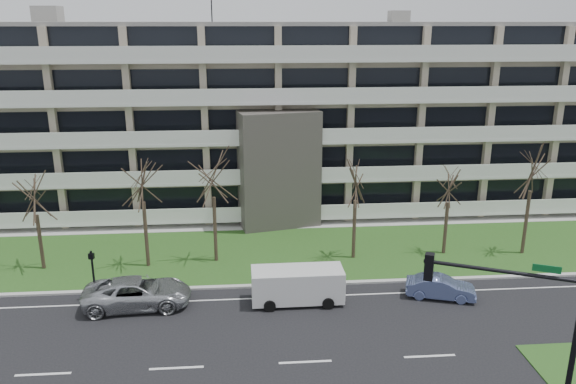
{
  "coord_description": "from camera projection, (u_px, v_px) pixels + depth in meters",
  "views": [
    {
      "loc": [
        -2.64,
        -22.75,
        15.4
      ],
      "look_at": [
        -0.01,
        10.0,
        5.33
      ],
      "focal_mm": 35.0,
      "sensor_mm": 36.0,
      "label": 1
    }
  ],
  "objects": [
    {
      "name": "silver_pickup",
      "position": [
        137.0,
        293.0,
        31.34
      ],
      "size": [
        6.07,
        3.07,
        1.65
      ],
      "primitive_type": "imported",
      "rotation": [
        0.0,
        0.0,
        1.63
      ],
      "color": "#AEB0B5",
      "rests_on": "ground"
    },
    {
      "name": "apartment_building",
      "position": [
        274.0,
        115.0,
        48.3
      ],
      "size": [
        60.5,
        15.1,
        18.75
      ],
      "color": "tan",
      "rests_on": "ground"
    },
    {
      "name": "lane_edge_line",
      "position": [
        293.0,
        297.0,
        32.59
      ],
      "size": [
        90.0,
        0.12,
        0.01
      ],
      "primitive_type": "cube",
      "color": "white",
      "rests_on": "ground"
    },
    {
      "name": "tree_5",
      "position": [
        450.0,
        182.0,
        37.19
      ],
      "size": [
        3.31,
        3.31,
        6.62
      ],
      "color": "#382B21",
      "rests_on": "ground"
    },
    {
      "name": "tree_3",
      "position": [
        213.0,
        171.0,
        35.66
      ],
      "size": [
        4.0,
        4.0,
        8.0
      ],
      "color": "#382B21",
      "rests_on": "ground"
    },
    {
      "name": "pedestrian_signal",
      "position": [
        93.0,
        269.0,
        31.63
      ],
      "size": [
        0.32,
        0.27,
        3.07
      ],
      "rotation": [
        0.0,
        0.0,
        -0.17
      ],
      "color": "black",
      "rests_on": "ground"
    },
    {
      "name": "sidewalk",
      "position": [
        280.0,
        225.0,
        44.02
      ],
      "size": [
        90.0,
        2.0,
        0.08
      ],
      "primitive_type": "cube",
      "color": "#B2B2AD",
      "rests_on": "ground"
    },
    {
      "name": "tree_2",
      "position": [
        141.0,
        176.0,
        34.89
      ],
      "size": [
        3.95,
        3.95,
        7.91
      ],
      "color": "#382B21",
      "rests_on": "ground"
    },
    {
      "name": "tree_6",
      "position": [
        533.0,
        165.0,
        36.85
      ],
      "size": [
        4.04,
        4.04,
        8.08
      ],
      "color": "#382B21",
      "rests_on": "ground"
    },
    {
      "name": "white_van",
      "position": [
        299.0,
        283.0,
        31.71
      ],
      "size": [
        5.21,
        2.18,
        2.01
      ],
      "rotation": [
        0.0,
        0.0,
        0.01
      ],
      "color": "silver",
      "rests_on": "ground"
    },
    {
      "name": "tree_1",
      "position": [
        34.0,
        193.0,
        34.83
      ],
      "size": [
        3.29,
        3.29,
        6.59
      ],
      "color": "#382B21",
      "rests_on": "ground"
    },
    {
      "name": "tree_4",
      "position": [
        356.0,
        177.0,
        36.3
      ],
      "size": [
        3.67,
        3.67,
        7.33
      ],
      "color": "#382B21",
      "rests_on": "ground"
    },
    {
      "name": "blue_sedan",
      "position": [
        441.0,
        287.0,
        32.37
      ],
      "size": [
        4.16,
        2.43,
        1.3
      ],
      "primitive_type": "imported",
      "rotation": [
        0.0,
        0.0,
        1.28
      ],
      "color": "#697AB6",
      "rests_on": "ground"
    },
    {
      "name": "grass_verge",
      "position": [
        285.0,
        252.0,
        38.78
      ],
      "size": [
        90.0,
        10.0,
        0.06
      ],
      "primitive_type": "cube",
      "color": "#24501A",
      "rests_on": "ground"
    },
    {
      "name": "ground",
      "position": [
        305.0,
        362.0,
        26.4
      ],
      "size": [
        160.0,
        160.0,
        0.0
      ],
      "primitive_type": "plane",
      "color": "black",
      "rests_on": "ground"
    },
    {
      "name": "curb",
      "position": [
        291.0,
        285.0,
        34.01
      ],
      "size": [
        90.0,
        0.35,
        0.12
      ],
      "primitive_type": "cube",
      "color": "#B2B2AD",
      "rests_on": "ground"
    },
    {
      "name": "traffic_signal",
      "position": [
        521.0,
        321.0,
        21.36
      ],
      "size": [
        5.45,
        2.66,
        6.84
      ],
      "rotation": [
        0.0,
        0.0,
        -0.42
      ],
      "color": "black",
      "rests_on": "ground"
    }
  ]
}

